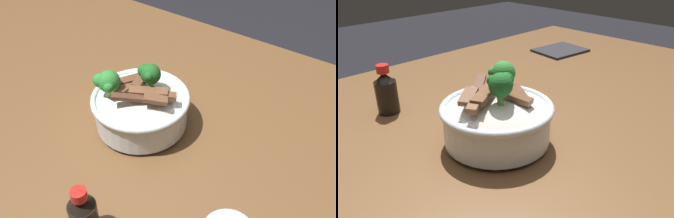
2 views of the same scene
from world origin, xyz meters
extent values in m
cube|color=brown|center=(0.00, 0.00, 0.78)|extent=(1.59, 1.03, 0.05)
cube|color=brown|center=(0.72, -0.44, 0.38)|extent=(0.07, 0.07, 0.76)
cylinder|color=silver|center=(-0.10, -0.04, 0.81)|extent=(0.10, 0.10, 0.01)
cylinder|color=silver|center=(-0.10, -0.04, 0.85)|extent=(0.20, 0.20, 0.07)
torus|color=silver|center=(-0.10, -0.04, 0.88)|extent=(0.21, 0.21, 0.01)
ellipsoid|color=white|center=(-0.10, -0.04, 0.87)|extent=(0.17, 0.17, 0.06)
cube|color=brown|center=(-0.15, -0.05, 0.91)|extent=(0.05, 0.04, 0.02)
cube|color=#563323|center=(-0.10, 0.00, 0.91)|extent=(0.06, 0.05, 0.02)
cube|color=brown|center=(-0.06, -0.06, 0.90)|extent=(0.05, 0.07, 0.01)
cube|color=brown|center=(-0.08, -0.07, 0.90)|extent=(0.04, 0.07, 0.02)
cube|color=brown|center=(-0.15, -0.03, 0.91)|extent=(0.05, 0.05, 0.02)
cube|color=brown|center=(-0.07, -0.05, 0.90)|extent=(0.02, 0.08, 0.02)
cube|color=brown|center=(-0.12, -0.04, 0.91)|extent=(0.08, 0.06, 0.01)
cylinder|color=#5B9947|center=(-0.11, -0.07, 0.90)|extent=(0.01, 0.01, 0.03)
sphere|color=#1E6023|center=(-0.11, -0.07, 0.93)|extent=(0.04, 0.04, 0.04)
sphere|color=#1E6023|center=(-0.09, -0.06, 0.94)|extent=(0.03, 0.03, 0.03)
sphere|color=#1E6023|center=(-0.11, -0.05, 0.94)|extent=(0.02, 0.02, 0.02)
cylinder|color=#7AB256|center=(-0.05, -0.01, 0.90)|extent=(0.02, 0.02, 0.02)
sphere|color=#2D8433|center=(-0.05, -0.01, 0.92)|extent=(0.05, 0.05, 0.05)
sphere|color=#2D8433|center=(-0.03, 0.00, 0.92)|extent=(0.03, 0.03, 0.03)
sphere|color=#2D8433|center=(-0.06, 0.01, 0.92)|extent=(0.02, 0.02, 0.02)
cone|color=black|center=(-0.18, 0.22, 0.89)|extent=(0.04, 0.04, 0.02)
cylinder|color=red|center=(-0.18, 0.22, 0.91)|extent=(0.03, 0.03, 0.02)
camera|label=1|loc=(-0.50, 0.45, 1.41)|focal=42.31mm
camera|label=2|loc=(-0.47, -0.45, 1.15)|focal=35.85mm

